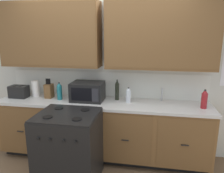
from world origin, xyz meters
name	(u,v)px	position (x,y,z in m)	size (l,w,h in m)	color
ground_plane	(98,167)	(0.00, 0.00, 0.00)	(8.00, 8.00, 0.00)	brown
wall_unit	(104,51)	(0.00, 0.50, 1.66)	(4.36, 0.40, 2.47)	silver
counter_run	(102,129)	(0.00, 0.30, 0.47)	(3.19, 0.64, 0.91)	black
stove_range	(69,148)	(-0.30, -0.33, 0.47)	(0.76, 0.68, 0.95)	black
microwave	(88,91)	(-0.23, 0.34, 1.05)	(0.48, 0.37, 0.28)	black
toaster	(19,92)	(-1.35, 0.30, 1.01)	(0.28, 0.18, 0.19)	black
knife_block	(49,91)	(-0.87, 0.37, 1.03)	(0.11, 0.14, 0.31)	brown
sink_faucet	(162,94)	(0.89, 0.51, 1.01)	(0.02, 0.02, 0.20)	#B2B5BA
paper_towel_roll	(36,89)	(-1.11, 0.39, 1.04)	(0.12, 0.12, 0.26)	white
bottle_dark	(117,90)	(0.21, 0.45, 1.06)	(0.06, 0.06, 0.32)	black
bottle_red	(204,99)	(1.43, 0.26, 1.04)	(0.08, 0.08, 0.26)	maroon
bottle_clear	(128,95)	(0.40, 0.34, 1.02)	(0.07, 0.07, 0.23)	silver
bottle_teal	(59,91)	(-0.67, 0.31, 1.04)	(0.08, 0.08, 0.27)	#1E707A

